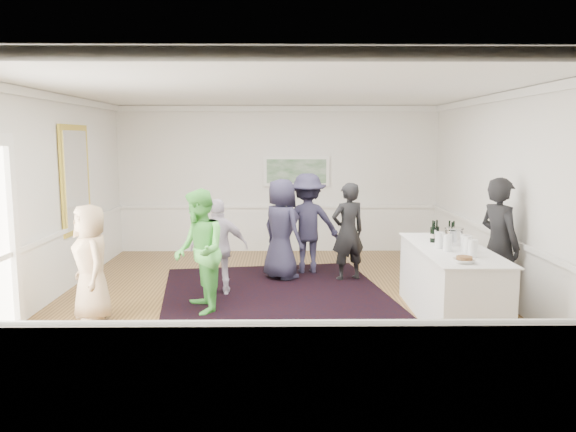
{
  "coord_description": "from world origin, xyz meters",
  "views": [
    {
      "loc": [
        0.07,
        -8.33,
        2.5
      ],
      "look_at": [
        0.17,
        0.2,
        1.31
      ],
      "focal_mm": 35.0,
      "sensor_mm": 36.0,
      "label": 1
    }
  ],
  "objects_px": {
    "guest_lilac": "(219,247)",
    "guest_dark_b": "(348,232)",
    "guest_tan": "(91,263)",
    "guest_dark_a": "(307,224)",
    "ice_bucket": "(454,237)",
    "guest_green": "(199,251)",
    "guest_navy": "(282,229)",
    "serving_table": "(450,283)",
    "nut_bowl": "(464,260)",
    "bartender": "(499,245)"
  },
  "relations": [
    {
      "from": "guest_lilac",
      "to": "guest_dark_b",
      "type": "distance_m",
      "value": 2.35
    },
    {
      "from": "guest_dark_b",
      "to": "guest_tan",
      "type": "bearing_deg",
      "value": 7.5
    },
    {
      "from": "guest_dark_a",
      "to": "ice_bucket",
      "type": "relative_size",
      "value": 7.14
    },
    {
      "from": "guest_lilac",
      "to": "guest_green",
      "type": "bearing_deg",
      "value": 75.0
    },
    {
      "from": "guest_green",
      "to": "ice_bucket",
      "type": "height_order",
      "value": "guest_green"
    },
    {
      "from": "guest_navy",
      "to": "guest_dark_a",
      "type": "bearing_deg",
      "value": -88.13
    },
    {
      "from": "serving_table",
      "to": "guest_dark_a",
      "type": "relative_size",
      "value": 1.33
    },
    {
      "from": "guest_tan",
      "to": "ice_bucket",
      "type": "xyz_separation_m",
      "value": [
        5.05,
        0.19,
        0.31
      ]
    },
    {
      "from": "ice_bucket",
      "to": "serving_table",
      "type": "bearing_deg",
      "value": -113.46
    },
    {
      "from": "guest_dark_a",
      "to": "guest_navy",
      "type": "xyz_separation_m",
      "value": [
        -0.48,
        -0.46,
        -0.03
      ]
    },
    {
      "from": "nut_bowl",
      "to": "ice_bucket",
      "type": "bearing_deg",
      "value": 79.06
    },
    {
      "from": "guest_navy",
      "to": "guest_green",
      "type": "bearing_deg",
      "value": 106.65
    },
    {
      "from": "guest_tan",
      "to": "guest_lilac",
      "type": "bearing_deg",
      "value": 94.09
    },
    {
      "from": "guest_dark_a",
      "to": "guest_dark_b",
      "type": "bearing_deg",
      "value": 136.6
    },
    {
      "from": "bartender",
      "to": "ice_bucket",
      "type": "height_order",
      "value": "bartender"
    },
    {
      "from": "guest_green",
      "to": "guest_dark_a",
      "type": "relative_size",
      "value": 0.96
    },
    {
      "from": "guest_navy",
      "to": "ice_bucket",
      "type": "bearing_deg",
      "value": -171.98
    },
    {
      "from": "guest_green",
      "to": "guest_dark_b",
      "type": "bearing_deg",
      "value": 109.69
    },
    {
      "from": "serving_table",
      "to": "bartender",
      "type": "height_order",
      "value": "bartender"
    },
    {
      "from": "guest_green",
      "to": "nut_bowl",
      "type": "relative_size",
      "value": 6.87
    },
    {
      "from": "bartender",
      "to": "guest_dark_a",
      "type": "distance_m",
      "value": 3.56
    },
    {
      "from": "guest_navy",
      "to": "ice_bucket",
      "type": "height_order",
      "value": "guest_navy"
    },
    {
      "from": "guest_dark_b",
      "to": "guest_navy",
      "type": "bearing_deg",
      "value": -26.52
    },
    {
      "from": "serving_table",
      "to": "ice_bucket",
      "type": "relative_size",
      "value": 9.53
    },
    {
      "from": "serving_table",
      "to": "guest_dark_b",
      "type": "height_order",
      "value": "guest_dark_b"
    },
    {
      "from": "guest_green",
      "to": "ice_bucket",
      "type": "relative_size",
      "value": 6.87
    },
    {
      "from": "serving_table",
      "to": "nut_bowl",
      "type": "xyz_separation_m",
      "value": [
        -0.13,
        -0.93,
        0.54
      ]
    },
    {
      "from": "guest_navy",
      "to": "nut_bowl",
      "type": "relative_size",
      "value": 6.9
    },
    {
      "from": "serving_table",
      "to": "guest_green",
      "type": "relative_size",
      "value": 1.39
    },
    {
      "from": "guest_green",
      "to": "guest_dark_b",
      "type": "distance_m",
      "value": 2.97
    },
    {
      "from": "guest_tan",
      "to": "nut_bowl",
      "type": "relative_size",
      "value": 6.19
    },
    {
      "from": "bartender",
      "to": "guest_navy",
      "type": "bearing_deg",
      "value": 37.37
    },
    {
      "from": "guest_lilac",
      "to": "bartender",
      "type": "bearing_deg",
      "value": 164.03
    },
    {
      "from": "guest_green",
      "to": "ice_bucket",
      "type": "bearing_deg",
      "value": 69.72
    },
    {
      "from": "guest_tan",
      "to": "ice_bucket",
      "type": "bearing_deg",
      "value": 59.22
    },
    {
      "from": "guest_tan",
      "to": "guest_dark_a",
      "type": "distance_m",
      "value": 4.1
    },
    {
      "from": "serving_table",
      "to": "guest_dark_a",
      "type": "bearing_deg",
      "value": 124.43
    },
    {
      "from": "guest_tan",
      "to": "ice_bucket",
      "type": "distance_m",
      "value": 5.06
    },
    {
      "from": "guest_dark_b",
      "to": "guest_navy",
      "type": "distance_m",
      "value": 1.17
    },
    {
      "from": "guest_tan",
      "to": "guest_lilac",
      "type": "distance_m",
      "value": 2.03
    },
    {
      "from": "bartender",
      "to": "guest_tan",
      "type": "relative_size",
      "value": 1.21
    },
    {
      "from": "guest_tan",
      "to": "serving_table",
      "type": "bearing_deg",
      "value": 56.84
    },
    {
      "from": "serving_table",
      "to": "guest_green",
      "type": "xyz_separation_m",
      "value": [
        -3.51,
        0.34,
        0.39
      ]
    },
    {
      "from": "bartender",
      "to": "guest_tan",
      "type": "bearing_deg",
      "value": 72.04
    },
    {
      "from": "guest_tan",
      "to": "guest_dark_a",
      "type": "xyz_separation_m",
      "value": [
        3.1,
        2.69,
        0.12
      ]
    },
    {
      "from": "ice_bucket",
      "to": "guest_dark_b",
      "type": "bearing_deg",
      "value": 122.83
    },
    {
      "from": "bartender",
      "to": "nut_bowl",
      "type": "height_order",
      "value": "bartender"
    },
    {
      "from": "serving_table",
      "to": "guest_tan",
      "type": "bearing_deg",
      "value": 179.74
    },
    {
      "from": "guest_lilac",
      "to": "guest_navy",
      "type": "xyz_separation_m",
      "value": [
        0.99,
        1.01,
        0.12
      ]
    },
    {
      "from": "ice_bucket",
      "to": "guest_dark_a",
      "type": "bearing_deg",
      "value": 127.94
    }
  ]
}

